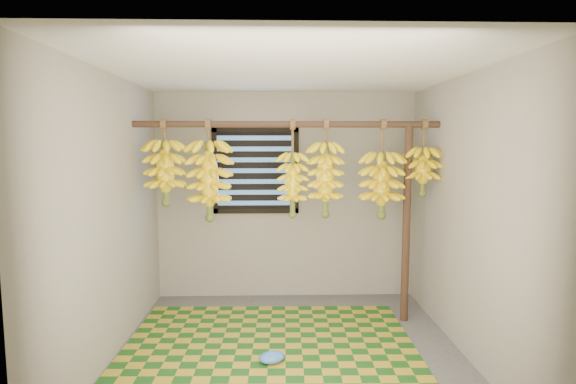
{
  "coord_description": "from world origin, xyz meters",
  "views": [
    {
      "loc": [
        -0.12,
        -3.72,
        1.81
      ],
      "look_at": [
        0.0,
        0.55,
        1.35
      ],
      "focal_mm": 28.0,
      "sensor_mm": 36.0,
      "label": 1
    }
  ],
  "objects_px": {
    "banana_bunch_a": "(165,173)",
    "support_post": "(406,225)",
    "woven_mat": "(269,349)",
    "banana_bunch_d": "(325,179)",
    "banana_bunch_b": "(209,181)",
    "banana_bunch_f": "(423,171)",
    "plastic_bag": "(272,357)",
    "banana_bunch_c": "(293,184)",
    "banana_bunch_e": "(382,185)"
  },
  "relations": [
    {
      "from": "woven_mat",
      "to": "banana_bunch_d",
      "type": "distance_m",
      "value": 1.68
    },
    {
      "from": "banana_bunch_c",
      "to": "banana_bunch_e",
      "type": "height_order",
      "value": "same"
    },
    {
      "from": "support_post",
      "to": "banana_bunch_d",
      "type": "relative_size",
      "value": 2.08
    },
    {
      "from": "woven_mat",
      "to": "banana_bunch_a",
      "type": "bearing_deg",
      "value": 148.03
    },
    {
      "from": "plastic_bag",
      "to": "banana_bunch_a",
      "type": "height_order",
      "value": "banana_bunch_a"
    },
    {
      "from": "banana_bunch_e",
      "to": "plastic_bag",
      "type": "bearing_deg",
      "value": -140.99
    },
    {
      "from": "banana_bunch_a",
      "to": "banana_bunch_b",
      "type": "xyz_separation_m",
      "value": [
        0.43,
        0.0,
        -0.08
      ]
    },
    {
      "from": "plastic_bag",
      "to": "banana_bunch_d",
      "type": "height_order",
      "value": "banana_bunch_d"
    },
    {
      "from": "banana_bunch_a",
      "to": "banana_bunch_d",
      "type": "bearing_deg",
      "value": 0.0
    },
    {
      "from": "banana_bunch_a",
      "to": "banana_bunch_e",
      "type": "bearing_deg",
      "value": 0.0
    },
    {
      "from": "banana_bunch_d",
      "to": "banana_bunch_a",
      "type": "bearing_deg",
      "value": -180.0
    },
    {
      "from": "banana_bunch_a",
      "to": "support_post",
      "type": "bearing_deg",
      "value": 0.0
    },
    {
      "from": "banana_bunch_b",
      "to": "banana_bunch_d",
      "type": "xyz_separation_m",
      "value": [
        1.15,
        0.0,
        0.01
      ]
    },
    {
      "from": "banana_bunch_e",
      "to": "banana_bunch_d",
      "type": "bearing_deg",
      "value": -180.0
    },
    {
      "from": "woven_mat",
      "to": "banana_bunch_c",
      "type": "xyz_separation_m",
      "value": [
        0.23,
        0.64,
        1.4
      ]
    },
    {
      "from": "support_post",
      "to": "banana_bunch_e",
      "type": "bearing_deg",
      "value": 180.0
    },
    {
      "from": "support_post",
      "to": "banana_bunch_f",
      "type": "distance_m",
      "value": 0.56
    },
    {
      "from": "banana_bunch_e",
      "to": "banana_bunch_c",
      "type": "bearing_deg",
      "value": -180.0
    },
    {
      "from": "banana_bunch_d",
      "to": "plastic_bag",
      "type": "bearing_deg",
      "value": -120.92
    },
    {
      "from": "banana_bunch_d",
      "to": "banana_bunch_b",
      "type": "bearing_deg",
      "value": -180.0
    },
    {
      "from": "plastic_bag",
      "to": "banana_bunch_e",
      "type": "distance_m",
      "value": 1.95
    },
    {
      "from": "banana_bunch_f",
      "to": "banana_bunch_c",
      "type": "bearing_deg",
      "value": -180.0
    },
    {
      "from": "woven_mat",
      "to": "plastic_bag",
      "type": "bearing_deg",
      "value": -84.04
    },
    {
      "from": "banana_bunch_a",
      "to": "banana_bunch_b",
      "type": "relative_size",
      "value": 0.85
    },
    {
      "from": "woven_mat",
      "to": "banana_bunch_f",
      "type": "relative_size",
      "value": 3.45
    },
    {
      "from": "banana_bunch_a",
      "to": "banana_bunch_d",
      "type": "xyz_separation_m",
      "value": [
        1.58,
        0.0,
        -0.07
      ]
    },
    {
      "from": "plastic_bag",
      "to": "banana_bunch_a",
      "type": "bearing_deg",
      "value": 139.7
    },
    {
      "from": "support_post",
      "to": "banana_bunch_a",
      "type": "height_order",
      "value": "banana_bunch_a"
    },
    {
      "from": "banana_bunch_d",
      "to": "banana_bunch_e",
      "type": "relative_size",
      "value": 0.99
    },
    {
      "from": "plastic_bag",
      "to": "banana_bunch_a",
      "type": "relative_size",
      "value": 0.26
    },
    {
      "from": "banana_bunch_d",
      "to": "banana_bunch_e",
      "type": "xyz_separation_m",
      "value": [
        0.56,
        0.0,
        -0.06
      ]
    },
    {
      "from": "banana_bunch_b",
      "to": "banana_bunch_d",
      "type": "relative_size",
      "value": 1.03
    },
    {
      "from": "banana_bunch_a",
      "to": "banana_bunch_b",
      "type": "bearing_deg",
      "value": 0.0
    },
    {
      "from": "support_post",
      "to": "banana_bunch_f",
      "type": "height_order",
      "value": "banana_bunch_f"
    },
    {
      "from": "banana_bunch_a",
      "to": "banana_bunch_e",
      "type": "height_order",
      "value": "same"
    },
    {
      "from": "banana_bunch_a",
      "to": "banana_bunch_f",
      "type": "xyz_separation_m",
      "value": [
        2.55,
        0.0,
        0.01
      ]
    },
    {
      "from": "woven_mat",
      "to": "plastic_bag",
      "type": "distance_m",
      "value": 0.26
    },
    {
      "from": "banana_bunch_e",
      "to": "banana_bunch_a",
      "type": "bearing_deg",
      "value": -180.0
    },
    {
      "from": "woven_mat",
      "to": "banana_bunch_d",
      "type": "height_order",
      "value": "banana_bunch_d"
    },
    {
      "from": "plastic_bag",
      "to": "banana_bunch_f",
      "type": "height_order",
      "value": "banana_bunch_f"
    },
    {
      "from": "banana_bunch_c",
      "to": "banana_bunch_f",
      "type": "height_order",
      "value": "same"
    },
    {
      "from": "plastic_bag",
      "to": "support_post",
      "type": "bearing_deg",
      "value": 33.22
    },
    {
      "from": "banana_bunch_c",
      "to": "banana_bunch_e",
      "type": "distance_m",
      "value": 0.89
    },
    {
      "from": "support_post",
      "to": "banana_bunch_f",
      "type": "relative_size",
      "value": 2.66
    },
    {
      "from": "plastic_bag",
      "to": "banana_bunch_b",
      "type": "height_order",
      "value": "banana_bunch_b"
    },
    {
      "from": "support_post",
      "to": "banana_bunch_b",
      "type": "distance_m",
      "value": 2.02
    },
    {
      "from": "banana_bunch_b",
      "to": "banana_bunch_d",
      "type": "bearing_deg",
      "value": 0.0
    },
    {
      "from": "banana_bunch_c",
      "to": "banana_bunch_b",
      "type": "bearing_deg",
      "value": 180.0
    },
    {
      "from": "plastic_bag",
      "to": "banana_bunch_d",
      "type": "distance_m",
      "value": 1.74
    },
    {
      "from": "banana_bunch_d",
      "to": "banana_bunch_f",
      "type": "bearing_deg",
      "value": 0.0
    }
  ]
}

